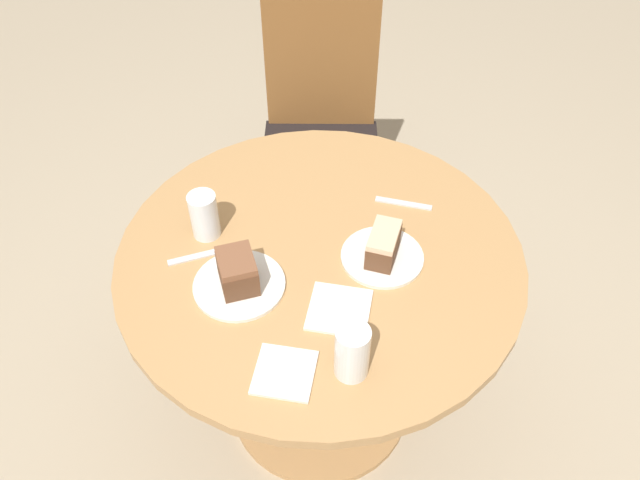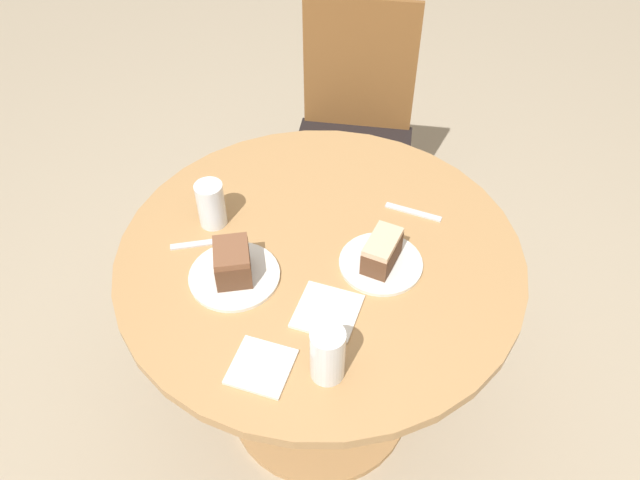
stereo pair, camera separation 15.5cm
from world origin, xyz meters
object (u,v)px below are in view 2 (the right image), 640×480
Objects in this scene: cake_slice_far at (382,250)px; glass_lemonade at (211,206)px; chair at (354,132)px; plate_near at (234,276)px; plate_far at (381,262)px; cake_slice_near at (232,262)px; glass_water at (328,356)px.

cake_slice_far is 0.99× the size of glass_lemonade.
chair is 7.48× the size of glass_lemonade.
plate_near is 1.76× the size of cake_slice_far.
plate_far is at bearing -1.73° from glass_lemonade.
glass_lemonade reaches higher than cake_slice_far.
cake_slice_near is 0.21m from glass_lemonade.
glass_lemonade reaches higher than plate_near.
plate_far is 1.63× the size of glass_lemonade.
glass_water reaches higher than glass_lemonade.
cake_slice_far is at bearing 83.64° from glass_water.
cake_slice_near is 1.04× the size of cake_slice_far.
glass_lemonade is at bearing 127.92° from cake_slice_near.
glass_water is (-0.04, -0.34, 0.01)m from cake_slice_far.
cake_slice_near is 0.35m from glass_water.
chair is 1.05m from cake_slice_near.
plate_near is at bearing -100.84° from chair.
plate_near is 0.36m from cake_slice_far.
plate_far is 0.46m from glass_lemonade.
glass_water is (-0.04, -0.34, 0.06)m from plate_far.
glass_lemonade is at bearing 127.92° from plate_near.
glass_lemonade is 0.93× the size of glass_water.
chair is 4.28× the size of plate_near.
glass_lemonade is at bearing 139.90° from glass_water.
cake_slice_near is at bearing 0.00° from plate_near.
cake_slice_far is 0.46m from glass_lemonade.
glass_water is at bearing -33.07° from cake_slice_near.
chair is at bearing 101.85° from glass_water.
glass_water is (0.29, -0.19, 0.01)m from cake_slice_near.
glass_lemonade is (-0.46, 0.01, 0.05)m from plate_far.
glass_lemonade is at bearing 178.27° from cake_slice_far.
glass_water is at bearing -96.36° from plate_far.
cake_slice_far is 0.92× the size of glass_water.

